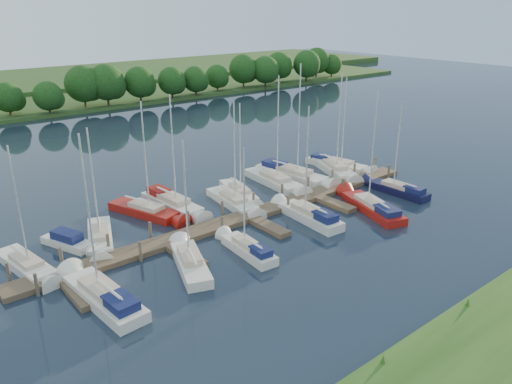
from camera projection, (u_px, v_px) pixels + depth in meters
ground at (313, 251)px, 37.58m from camera, size 260.00×260.00×0.00m
dock at (252, 218)px, 42.82m from camera, size 40.00×6.00×0.40m
mooring_pilings at (244, 210)px, 43.50m from camera, size 38.24×2.84×2.00m
far_shore at (24, 103)px, 91.98m from camera, size 180.00×30.00×0.60m
treeline at (35, 93)px, 79.91m from camera, size 146.06×9.50×8.20m
sailboat_n_0 at (28, 267)px, 34.80m from camera, size 2.74×7.48×9.41m
motorboat at (69, 243)px, 38.15m from camera, size 2.98×5.10×1.52m
sailboat_n_2 at (100, 239)px, 38.95m from camera, size 3.94×7.44×9.53m
sailboat_n_3 at (148, 212)px, 43.86m from camera, size 4.09×8.20×10.51m
sailboat_n_4 at (173, 205)px, 45.28m from camera, size 2.61×8.49×10.91m
sailboat_n_5 at (234, 203)px, 46.02m from camera, size 2.61×7.98×10.07m
sailboat_n_6 at (240, 194)px, 48.25m from camera, size 3.36×7.44×9.41m
sailboat_n_7 at (276, 182)px, 51.28m from camera, size 2.76×9.14×11.51m
sailboat_n_8 at (294, 175)px, 53.20m from camera, size 3.50×9.96×12.45m
sailboat_n_9 at (335, 170)px, 54.90m from camera, size 4.62×8.79×11.29m
sailboat_n_10 at (338, 165)px, 56.71m from camera, size 3.40×8.41×10.46m
sailboat_s_0 at (103, 297)px, 31.14m from camera, size 2.66×8.77×11.15m
sailboat_s_1 at (190, 263)px, 35.28m from camera, size 3.76×7.34×9.59m
sailboat_s_2 at (247, 249)px, 37.17m from camera, size 1.95×6.51×8.43m
sailboat_s_3 at (308, 216)px, 42.89m from camera, size 2.34×7.92×10.28m
sailboat_s_4 at (371, 207)px, 44.89m from camera, size 4.28×8.79×11.12m
sailboat_s_5 at (397, 190)px, 49.00m from camera, size 1.85×7.23×9.34m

